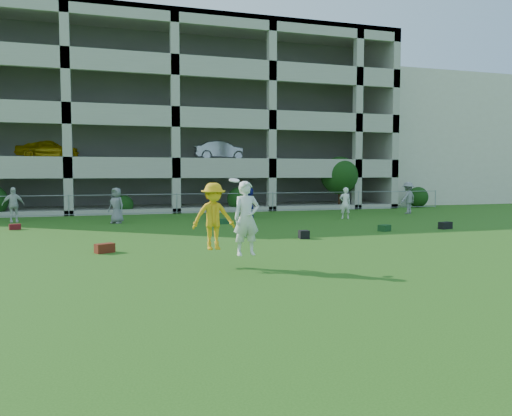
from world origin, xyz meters
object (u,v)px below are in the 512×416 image
object	(u,v)px
bystander_e	(345,203)
frisbee_contest	(224,217)
bystander_f	(408,198)
crate_d	(304,234)
stucco_building	(420,144)
bystander_d	(249,202)
bystander_b	(13,205)
bystander_c	(116,206)
parking_garage	(159,125)

from	to	relation	value
bystander_e	frisbee_contest	world-z (taller)	frisbee_contest
bystander_e	bystander_f	xyz separation A→B (m)	(5.04, 1.82, 0.11)
crate_d	stucco_building	bearing A→B (deg)	47.09
bystander_d	frisbee_contest	size ratio (longest dim) A/B	0.87
bystander_b	bystander_f	size ratio (longest dim) A/B	0.92
stucco_building	crate_d	distance (m)	30.02
bystander_c	bystander_f	size ratio (longest dim) A/B	0.91
bystander_b	bystander_c	xyz separation A→B (m)	(4.79, -2.02, -0.00)
bystander_c	crate_d	world-z (taller)	bystander_c
bystander_b	bystander_d	size ratio (longest dim) A/B	1.04
frisbee_contest	parking_garage	distance (m)	26.47
parking_garage	stucco_building	bearing A→B (deg)	0.75
stucco_building	parking_garage	distance (m)	23.03
bystander_c	bystander_d	size ratio (longest dim) A/B	1.03
bystander_d	parking_garage	world-z (taller)	parking_garage
bystander_d	crate_d	world-z (taller)	bystander_d
crate_d	frisbee_contest	bearing A→B (deg)	-131.68
stucco_building	frisbee_contest	size ratio (longest dim) A/B	8.43
bystander_e	bystander_f	world-z (taller)	bystander_f
bystander_c	bystander_f	distance (m)	16.63
bystander_b	frisbee_contest	size ratio (longest dim) A/B	0.90
parking_garage	bystander_c	bearing A→B (deg)	-104.66
bystander_f	parking_garage	xyz separation A→B (m)	(-13.05, 12.75, 5.08)
bystander_e	bystander_f	distance (m)	5.36
stucco_building	bystander_f	bearing A→B (deg)	-127.35
bystander_f	parking_garage	bearing A→B (deg)	-67.04
bystander_d	bystander_f	world-z (taller)	bystander_f
bystander_f	stucco_building	bearing A→B (deg)	-150.06
crate_d	bystander_f	bearing A→B (deg)	40.26
bystander_d	bystander_e	size ratio (longest dim) A/B	1.00
bystander_d	frisbee_contest	xyz separation A→B (m)	(-4.59, -13.38, 0.47)
bystander_d	stucco_building	bearing A→B (deg)	171.11
crate_d	bystander_d	bearing A→B (deg)	86.82
bystander_f	crate_d	world-z (taller)	bystander_f
bystander_d	crate_d	bearing A→B (deg)	44.63
stucco_building	parking_garage	bearing A→B (deg)	-179.25
bystander_b	frisbee_contest	world-z (taller)	frisbee_contest
bystander_d	parking_garage	xyz separation A→B (m)	(-3.32, 12.63, 5.19)
stucco_building	frisbee_contest	xyz separation A→B (m)	(-24.28, -26.31, -3.71)
bystander_b	parking_garage	size ratio (longest dim) A/B	0.06
bystander_c	bystander_d	xyz separation A→B (m)	(6.88, 0.97, -0.03)
bystander_d	crate_d	distance (m)	8.81
bystander_d	parking_garage	size ratio (longest dim) A/B	0.05
bystander_c	bystander_e	distance (m)	11.61
stucco_building	frisbee_contest	bearing A→B (deg)	-132.70
bystander_e	stucco_building	bearing A→B (deg)	-126.36
stucco_building	parking_garage	xyz separation A→B (m)	(-23.01, -0.30, 1.01)
bystander_b	bystander_d	bearing A→B (deg)	-17.04
bystander_b	bystander_e	xyz separation A→B (m)	(16.36, -2.98, -0.03)
bystander_e	parking_garage	xyz separation A→B (m)	(-8.01, 14.56, 5.19)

